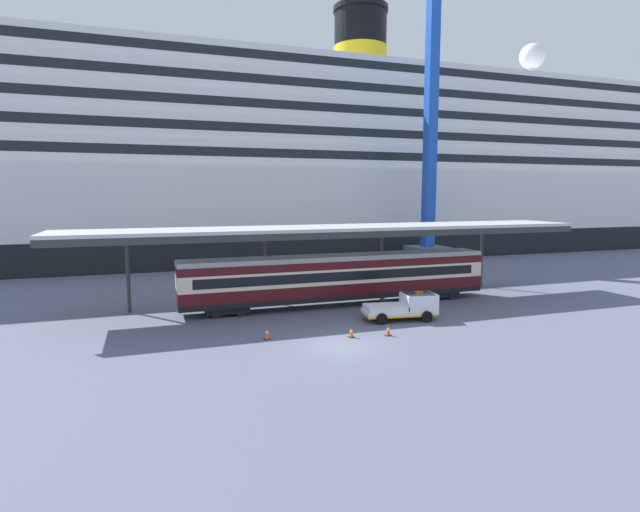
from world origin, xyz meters
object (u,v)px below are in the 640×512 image
(train_carriage, at_px, (339,277))
(quay_bollard, at_px, (382,303))
(cruise_ship, at_px, (284,170))
(service_truck, at_px, (406,306))
(traffic_cone_mid, at_px, (388,330))
(traffic_cone_near, at_px, (351,332))
(traffic_cone_far, at_px, (267,333))
(dockside_crane, at_px, (432,125))

(train_carriage, xyz_separation_m, quay_bollard, (2.66, -2.55, -1.80))
(cruise_ship, bearing_deg, service_truck, -93.65)
(train_carriage, xyz_separation_m, traffic_cone_mid, (-0.24, -9.22, -1.96))
(train_carriage, distance_m, traffic_cone_mid, 9.43)
(traffic_cone_near, relative_size, traffic_cone_mid, 0.95)
(traffic_cone_near, relative_size, traffic_cone_far, 0.87)
(train_carriage, bearing_deg, quay_bollard, -43.78)
(train_carriage, relative_size, traffic_cone_mid, 35.56)
(cruise_ship, bearing_deg, traffic_cone_mid, -97.17)
(service_truck, bearing_deg, traffic_cone_near, -152.45)
(traffic_cone_mid, distance_m, quay_bollard, 7.28)
(traffic_cone_near, xyz_separation_m, traffic_cone_mid, (2.38, -0.43, 0.02))
(traffic_cone_far, height_order, dockside_crane, dockside_crane)
(service_truck, distance_m, quay_bollard, 3.43)
(quay_bollard, bearing_deg, traffic_cone_near, -130.13)
(traffic_cone_far, relative_size, dockside_crane, 0.01)
(traffic_cone_near, bearing_deg, train_carriage, 73.46)
(dockside_crane, distance_m, quay_bollard, 31.29)
(traffic_cone_mid, bearing_deg, service_truck, 46.56)
(service_truck, xyz_separation_m, traffic_cone_near, (-5.49, -2.86, -0.66))
(traffic_cone_far, xyz_separation_m, dockside_crane, (27.03, 25.34, 17.03))
(traffic_cone_near, bearing_deg, service_truck, 27.55)
(service_truck, height_order, traffic_cone_far, service_truck)
(service_truck, xyz_separation_m, dockside_crane, (16.42, 23.80, 16.43))
(traffic_cone_near, relative_size, quay_bollard, 0.71)
(train_carriage, xyz_separation_m, service_truck, (2.88, -5.94, -1.33))
(service_truck, height_order, traffic_cone_near, service_truck)
(train_carriage, relative_size, traffic_cone_near, 37.25)
(traffic_cone_near, distance_m, traffic_cone_far, 5.29)
(dockside_crane, bearing_deg, train_carriage, -137.21)
(service_truck, xyz_separation_m, traffic_cone_far, (-10.61, -1.54, -0.60))
(traffic_cone_far, bearing_deg, cruise_ship, 73.46)
(traffic_cone_far, height_order, quay_bollard, quay_bollard)
(traffic_cone_far, bearing_deg, train_carriage, 44.02)
(cruise_ship, xyz_separation_m, dockside_crane, (13.65, -19.74, 4.81))
(service_truck, distance_m, traffic_cone_mid, 4.57)
(traffic_cone_mid, bearing_deg, traffic_cone_near, 169.86)
(traffic_cone_near, xyz_separation_m, quay_bollard, (5.27, 6.25, 0.18))
(traffic_cone_mid, bearing_deg, quay_bollard, 66.56)
(train_carriage, relative_size, traffic_cone_far, 32.28)
(traffic_cone_near, bearing_deg, traffic_cone_far, 165.44)
(dockside_crane, bearing_deg, quay_bollard, -129.20)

